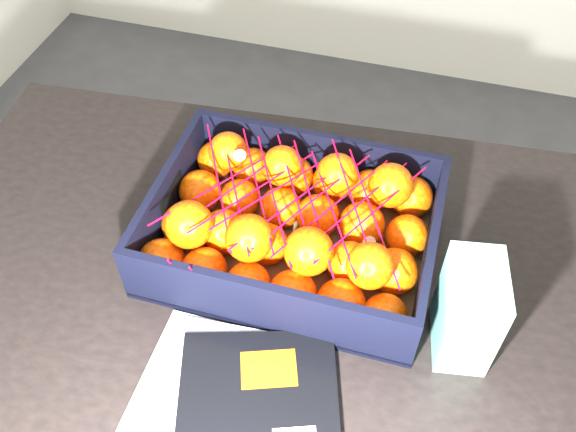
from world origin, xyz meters
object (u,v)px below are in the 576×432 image
(magazine_stack, at_px, (232,423))
(produce_crate, at_px, (293,235))
(table, at_px, (276,323))
(retail_carton, at_px, (468,311))

(magazine_stack, height_order, produce_crate, produce_crate)
(table, distance_m, magazine_stack, 0.25)
(retail_carton, bearing_deg, magazine_stack, -151.67)
(table, bearing_deg, magazine_stack, -87.63)
(magazine_stack, bearing_deg, table, 92.37)
(table, distance_m, retail_carton, 0.33)
(table, distance_m, produce_crate, 0.16)
(table, height_order, magazine_stack, magazine_stack)
(produce_crate, bearing_deg, magazine_stack, -89.22)
(table, relative_size, produce_crate, 2.95)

